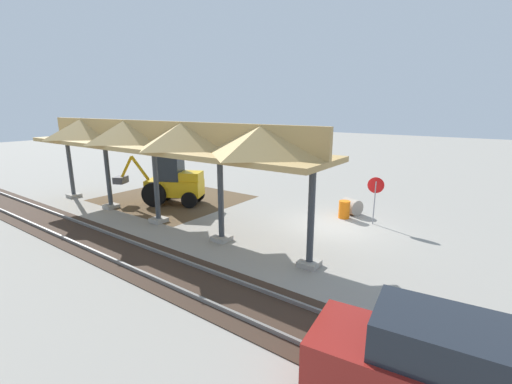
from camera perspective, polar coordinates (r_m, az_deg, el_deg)
name	(u,v)px	position (r m, az deg, el deg)	size (l,w,h in m)	color
ground_plane	(333,226)	(16.75, 12.75, -5.55)	(120.00, 120.00, 0.00)	gray
dirt_work_zone	(173,198)	(21.80, -13.67, -1.05)	(8.10, 7.00, 0.01)	brown
platform_canopy	(153,136)	(16.75, -16.83, 8.85)	(17.70, 3.20, 4.90)	#9E998E
rail_tracks	(229,295)	(10.72, -4.54, -16.71)	(60.00, 2.58, 0.15)	slate
stop_sign	(375,191)	(17.13, 19.28, 0.22)	(0.75, 0.19, 2.30)	gray
backhoe	(172,183)	(20.34, -13.82, 1.54)	(5.13, 3.45, 2.82)	#EAB214
dirt_mound	(171,194)	(23.02, -14.05, -0.29)	(6.13, 6.13, 1.85)	brown
concrete_pipe	(351,206)	(18.75, 15.60, -2.32)	(1.17, 1.13, 0.82)	#9E9384
distant_parked_car	(431,368)	(7.51, 27.17, -24.63)	(4.37, 2.21, 1.98)	maroon
traffic_barrel	(344,209)	(17.94, 14.49, -2.84)	(0.56, 0.56, 0.90)	orange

